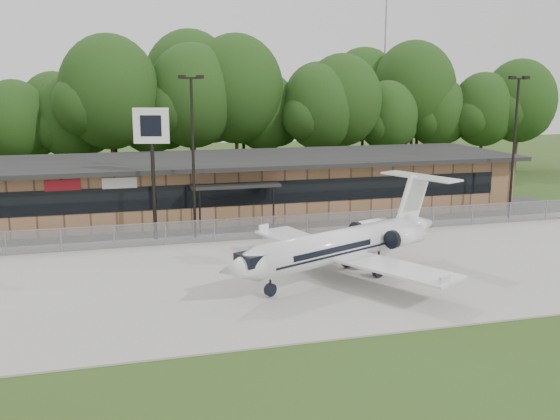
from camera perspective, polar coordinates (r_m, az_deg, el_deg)
name	(u,v)px	position (r m, az deg, el deg)	size (l,w,h in m)	color
ground	(371,326)	(26.22, 8.28, -10.47)	(160.00, 160.00, 0.00)	#324518
apron	(311,270)	(33.27, 2.82, -5.47)	(64.00, 18.00, 0.08)	#9E9B93
parking_lot	(261,223)	(43.98, -1.78, -1.23)	(50.00, 9.00, 0.06)	#383835
terminal	(247,184)	(47.83, -3.03, 2.42)	(41.00, 11.65, 4.30)	#926549
fence	(277,227)	(39.56, -0.28, -1.58)	(46.00, 0.04, 1.52)	gray
treeline	(209,105)	(65.03, -6.48, 9.51)	(72.00, 12.00, 15.00)	#133410
radio_mast	(385,59)	(77.17, 9.54, 13.46)	(0.20, 0.20, 25.00)	gray
light_pole_mid	(193,145)	(39.23, -7.97, 5.90)	(1.55, 0.30, 10.23)	black
light_pole_right	(515,137)	(47.87, 20.67, 6.28)	(1.55, 0.30, 10.23)	black
business_jet	(345,245)	(31.59, 5.96, -3.23)	(14.12, 12.59, 4.88)	white
pole_sign	(152,140)	(39.26, -11.65, 6.30)	(2.17, 0.72, 8.28)	black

